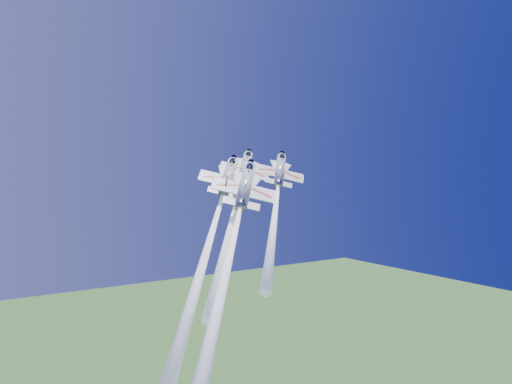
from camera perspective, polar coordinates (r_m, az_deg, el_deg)
jet_lead at (r=93.88m, az=-2.12°, el=-1.76°), size 22.08×33.81×33.49m
jet_left at (r=86.67m, az=-4.42°, el=-4.04°), size 25.02×38.58×38.97m
jet_right at (r=93.04m, az=2.03°, el=-1.12°), size 19.28×28.96×27.76m
jet_slot at (r=79.80m, az=-2.53°, el=-5.85°), size 26.79×41.21×41.30m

